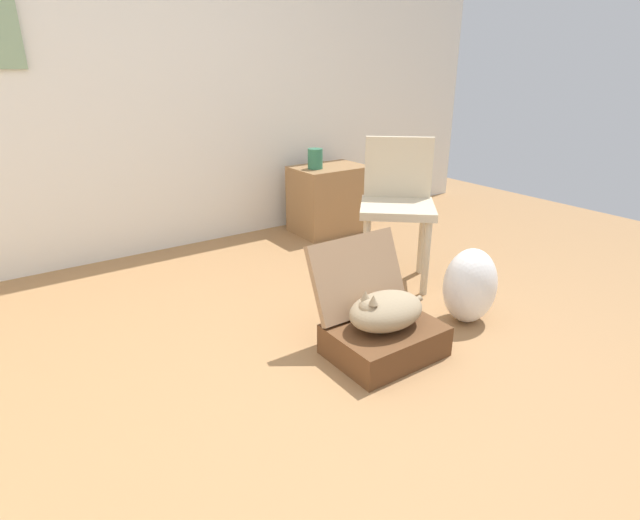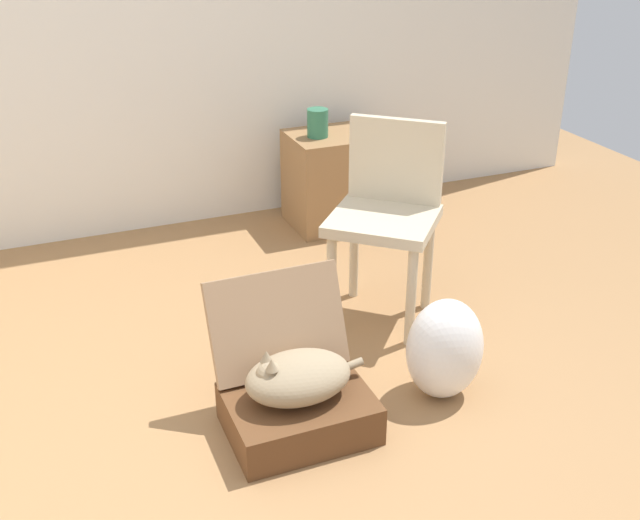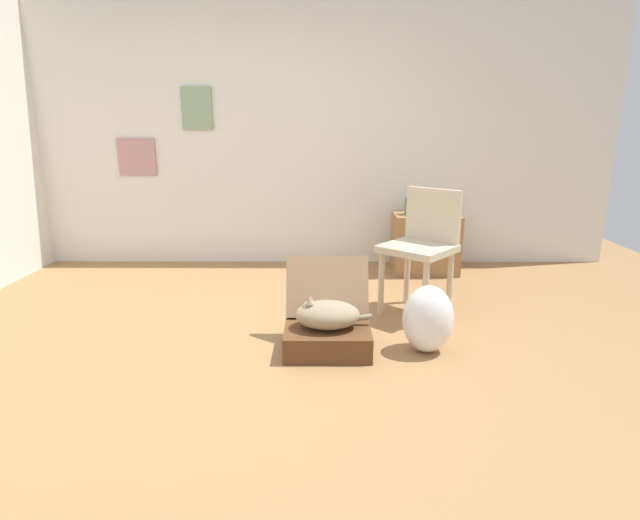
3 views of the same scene
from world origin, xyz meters
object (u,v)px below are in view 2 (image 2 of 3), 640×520
at_px(suitcase_base, 299,413).
at_px(cat, 297,377).
at_px(plastic_bag_white, 445,349).
at_px(vase_tall, 318,123).
at_px(side_table, 340,178).
at_px(chair, 387,210).

height_order(suitcase_base, cat, cat).
relative_size(plastic_bag_white, vase_tall, 2.65).
bearing_deg(plastic_bag_white, side_table, 79.61).
distance_m(cat, vase_tall, 1.97).
bearing_deg(side_table, cat, -118.07).
xyz_separation_m(side_table, vase_tall, (-0.15, -0.02, 0.36)).
distance_m(side_table, chair, 1.14).
xyz_separation_m(plastic_bag_white, vase_tall, (0.18, 1.76, 0.42)).
xyz_separation_m(plastic_bag_white, chair, (0.08, 0.69, 0.31)).
distance_m(cat, chair, 1.02).
bearing_deg(chair, suitcase_base, -93.85).
relative_size(suitcase_base, plastic_bag_white, 1.25).
xyz_separation_m(side_table, chair, (-0.25, -1.08, 0.25)).
relative_size(suitcase_base, side_table, 0.89).
relative_size(suitcase_base, vase_tall, 3.30).
distance_m(suitcase_base, plastic_bag_white, 0.63).
bearing_deg(plastic_bag_white, suitcase_base, -179.94).
height_order(suitcase_base, side_table, side_table).
xyz_separation_m(suitcase_base, plastic_bag_white, (0.61, 0.00, 0.13)).
bearing_deg(suitcase_base, vase_tall, 65.78).
height_order(plastic_bag_white, vase_tall, vase_tall).
relative_size(plastic_bag_white, chair, 0.46).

